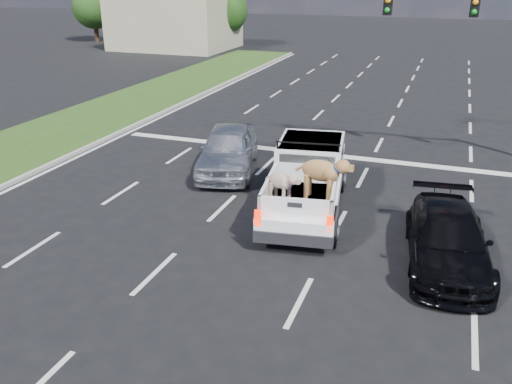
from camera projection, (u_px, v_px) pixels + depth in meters
ground at (224, 287)px, 12.07m from camera, size 160.00×160.00×0.00m
road_markings at (302, 185)px, 17.78m from camera, size 17.75×60.00×0.01m
grass_median_left at (10, 152)px, 20.90m from camera, size 5.00×60.00×0.10m
curb_left at (63, 159)px, 20.12m from camera, size 0.15×60.00×0.14m
building_left at (175, 23)px, 48.88m from camera, size 10.00×8.00×4.40m
tree_far_a at (94, 7)px, 53.36m from camera, size 4.20×4.20×5.40m
tree_far_b at (147, 8)px, 51.47m from camera, size 4.20×4.20×5.40m
tree_far_c at (224, 10)px, 48.96m from camera, size 4.20×4.20×5.40m
pickup_truck at (307, 179)px, 15.59m from camera, size 2.80×5.71×2.05m
silver_sedan at (228, 149)px, 18.86m from camera, size 2.99×4.94×1.57m
black_coupe at (448, 239)px, 12.79m from camera, size 2.35×4.67×1.30m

